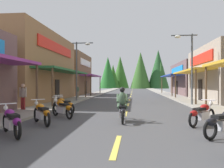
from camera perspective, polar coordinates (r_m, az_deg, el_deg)
ground at (r=33.69m, az=4.75°, el=-2.89°), size 9.06×99.18×0.10m
sidewalk_left at (r=34.25m, az=-4.82°, el=-2.66°), size 2.31×99.18×0.12m
sidewalk_right at (r=34.08m, az=14.37°, el=-2.67°), size 2.31×99.18×0.12m
centerline_dashes at (r=35.48m, az=4.79°, el=-2.65°), size 0.16×71.62×0.01m
storefront_left_middle at (r=23.74m, az=-21.85°, el=3.81°), size 9.03×12.67×6.51m
storefront_left_far at (r=35.70m, az=-12.84°, el=2.31°), size 9.76×9.53×6.16m
storefront_right_far at (r=36.13m, az=21.86°, el=1.18°), size 9.42×12.29×4.77m
streetlamp_left at (r=21.73m, az=-8.09°, el=5.37°), size 1.98×0.30×5.64m
streetlamp_right at (r=18.67m, az=18.46°, el=6.10°), size 1.98×0.30×5.56m
motorcycle_parked_right_3 at (r=10.15m, az=21.61°, el=-6.88°), size 1.53×1.64×1.04m
motorcycle_parked_left_1 at (r=8.31m, az=-23.87°, el=-8.44°), size 1.53×1.63×1.04m
motorcycle_parked_left_2 at (r=10.09m, az=-17.20°, el=-6.91°), size 1.44×1.72×1.04m
motorcycle_parked_left_3 at (r=11.80m, az=-12.34°, el=-5.89°), size 1.58×1.59×1.04m
motorcycle_parked_left_4 at (r=13.51m, az=-12.06°, el=-5.12°), size 1.74×1.41×1.04m
rider_cruising_lead at (r=10.35m, az=2.59°, el=-5.81°), size 0.60×2.14×1.57m
pedestrian_browsing at (r=15.12m, az=-21.39°, el=-2.66°), size 0.55×0.36×1.71m
pedestrian_strolling at (r=26.75m, az=-8.54°, el=-1.68°), size 0.27×0.57×1.53m
treeline_backdrop at (r=82.72m, az=6.26°, el=3.05°), size 24.88×14.08×13.64m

